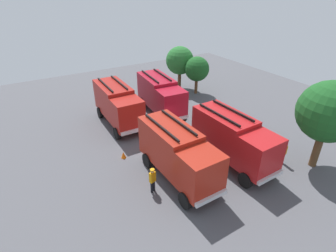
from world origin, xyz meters
TOP-DOWN VIEW (x-y plane):
  - ground_plane at (0.00, 0.00)m, footprint 46.88×46.88m
  - fire_truck_0 at (-5.10, -2.51)m, footprint 7.24×2.86m
  - fire_truck_1 at (4.68, -2.04)m, footprint 7.24×2.84m
  - fire_truck_2 at (-5.05, 2.15)m, footprint 7.38×3.26m
  - fire_truck_3 at (5.21, 2.51)m, footprint 7.25×2.89m
  - firefighter_0 at (5.07, -4.24)m, footprint 0.35×0.47m
  - firefighter_1 at (7.35, 5.82)m, footprint 0.46×0.31m
  - tree_0 at (-10.27, 7.91)m, footprint 3.46×3.46m
  - tree_1 at (-7.72, 8.71)m, footprint 2.93×2.93m
  - tree_2 at (8.81, 7.58)m, footprint 4.31×4.31m
  - traffic_cone_0 at (0.50, -4.42)m, footprint 0.39×0.39m

SIDE VIEW (x-z plane):
  - ground_plane at x=0.00m, z-range 0.00..0.00m
  - traffic_cone_0 at x=0.50m, z-range 0.00..0.56m
  - firefighter_1 at x=7.35m, z-range 0.12..1.95m
  - firefighter_0 at x=5.07m, z-range 0.12..1.96m
  - fire_truck_0 at x=-5.10m, z-range 0.21..4.09m
  - fire_truck_1 at x=4.68m, z-range 0.21..4.09m
  - fire_truck_2 at x=-5.05m, z-range 0.21..4.09m
  - fire_truck_3 at x=5.21m, z-range 0.21..4.09m
  - tree_1 at x=-7.72m, z-range 0.79..5.34m
  - tree_0 at x=-10.27m, z-range 0.93..6.29m
  - tree_2 at x=8.81m, z-range 1.15..7.83m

